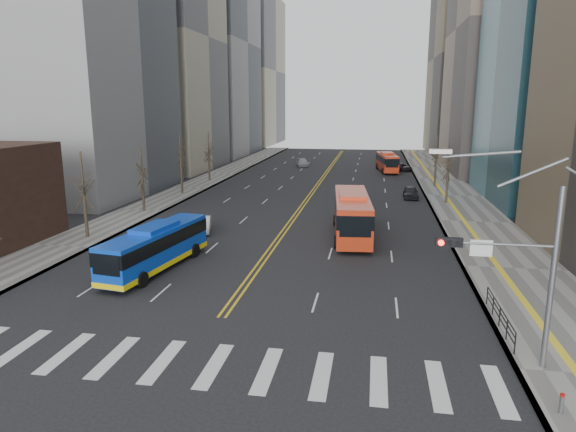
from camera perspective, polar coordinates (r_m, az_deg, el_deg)
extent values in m
plane|color=black|center=(23.92, -11.01, -15.77)|extent=(220.00, 220.00, 0.00)
cube|color=slate|center=(66.32, 17.89, 2.14)|extent=(7.00, 130.00, 0.15)
cube|color=slate|center=(69.95, -10.87, 3.02)|extent=(5.00, 130.00, 0.15)
cube|color=silver|center=(27.73, -27.67, -12.92)|extent=(0.70, 4.00, 0.01)
cube|color=silver|center=(26.43, -23.46, -13.75)|extent=(0.70, 4.00, 0.01)
cube|color=silver|center=(25.29, -18.81, -14.59)|extent=(0.70, 4.00, 0.01)
cube|color=silver|center=(24.32, -13.71, -15.39)|extent=(0.70, 4.00, 0.01)
cube|color=silver|center=(23.56, -8.20, -16.11)|extent=(0.70, 4.00, 0.01)
cube|color=silver|center=(23.01, -2.34, -16.73)|extent=(0.70, 4.00, 0.01)
cube|color=silver|center=(22.69, 3.79, -17.19)|extent=(0.70, 4.00, 0.01)
cube|color=silver|center=(22.62, 10.04, -17.47)|extent=(0.70, 4.00, 0.01)
cube|color=silver|center=(22.79, 16.28, -17.56)|extent=(0.70, 4.00, 0.01)
cube|color=silver|center=(23.21, 22.36, -17.45)|extent=(0.70, 4.00, 0.01)
cube|color=gold|center=(75.90, 3.46, 3.89)|extent=(0.15, 100.00, 0.01)
cube|color=gold|center=(75.86, 3.76, 3.88)|extent=(0.15, 100.00, 0.01)
cube|color=#9C967E|center=(94.64, -15.50, 18.52)|extent=(22.00, 22.00, 44.00)
cube|color=gray|center=(119.50, -9.39, 18.39)|extent=(20.00, 26.00, 48.00)
cube|color=#846F5B|center=(94.08, 24.51, 18.54)|extent=(20.00, 26.00, 46.00)
cube|color=#9C967E|center=(149.51, -4.86, 15.73)|extent=(18.00, 30.00, 40.00)
cube|color=brown|center=(124.86, 20.17, 16.17)|extent=(18.00, 30.00, 42.00)
cylinder|color=slate|center=(23.99, 27.28, -6.50)|extent=(0.24, 0.24, 8.00)
cylinder|color=slate|center=(22.98, 22.30, -2.92)|extent=(4.50, 0.12, 0.12)
cube|color=black|center=(22.62, 17.48, -2.79)|extent=(1.10, 0.28, 0.38)
cylinder|color=#FF190C|center=(22.42, 16.64, -2.87)|extent=(0.24, 0.08, 0.24)
cylinder|color=black|center=(22.47, 17.53, -2.89)|extent=(0.24, 0.08, 0.24)
cylinder|color=black|center=(22.52, 18.41, -2.92)|extent=(0.24, 0.08, 0.24)
cube|color=silver|center=(22.89, 20.67, -3.36)|extent=(0.90, 0.06, 0.70)
cube|color=#999993|center=(21.89, 16.56, 6.91)|extent=(0.90, 0.35, 0.18)
cube|color=black|center=(28.31, 22.54, -9.39)|extent=(0.04, 6.00, 0.04)
cylinder|color=black|center=(25.82, 23.91, -12.85)|extent=(0.06, 0.06, 1.00)
cylinder|color=black|center=(27.15, 23.14, -11.53)|extent=(0.06, 0.06, 1.00)
cylinder|color=black|center=(28.49, 22.45, -10.33)|extent=(0.06, 0.06, 1.00)
cylinder|color=black|center=(29.85, 21.83, -9.23)|extent=(0.06, 0.06, 1.00)
cylinder|color=black|center=(31.22, 21.26, -8.24)|extent=(0.06, 0.06, 1.00)
cylinder|color=slate|center=(22.21, 28.10, -17.99)|extent=(0.16, 0.16, 0.70)
cylinder|color=#B2140F|center=(22.03, 28.20, -17.13)|extent=(0.17, 0.17, 0.10)
cylinder|color=#2E251C|center=(46.31, -21.55, 0.00)|extent=(0.28, 0.28, 3.90)
cylinder|color=#2E251C|center=(55.84, -15.78, 2.24)|extent=(0.28, 0.28, 3.60)
cylinder|color=#2E251C|center=(65.79, -11.73, 4.10)|extent=(0.28, 0.28, 4.00)
cylinder|color=#2E251C|center=(76.06, -8.74, 5.23)|extent=(0.28, 0.28, 3.80)
cylinder|color=#2E251C|center=(60.95, 17.24, 2.92)|extent=(0.28, 0.28, 3.50)
cylinder|color=#2E251C|center=(72.72, 16.05, 4.55)|extent=(0.28, 0.28, 3.75)
cube|color=blue|center=(36.34, -14.46, -3.34)|extent=(3.78, 10.84, 2.48)
cube|color=black|center=(36.20, -14.51, -2.55)|extent=(3.84, 10.87, 0.91)
cube|color=blue|center=(36.01, -14.58, -1.28)|extent=(2.31, 3.94, 0.40)
cube|color=yellow|center=(36.63, -14.38, -4.91)|extent=(3.84, 10.87, 0.35)
cylinder|color=black|center=(34.62, -18.95, -6.31)|extent=(0.45, 1.03, 1.00)
cylinder|color=black|center=(33.37, -15.89, -6.80)|extent=(0.45, 1.03, 1.00)
cylinder|color=black|center=(39.97, -13.11, -3.46)|extent=(0.45, 1.03, 1.00)
cylinder|color=black|center=(38.89, -10.31, -3.78)|extent=(0.45, 1.03, 1.00)
cube|color=#B92E13|center=(44.20, 7.11, 0.20)|extent=(3.80, 12.30, 3.17)
cube|color=black|center=(44.08, 7.13, 0.96)|extent=(3.86, 12.32, 1.13)
cube|color=#B92E13|center=(43.87, 7.17, 2.35)|extent=(2.56, 4.41, 0.40)
cylinder|color=black|center=(40.73, 5.35, -2.89)|extent=(0.39, 1.02, 1.00)
cylinder|color=black|center=(40.87, 9.21, -2.95)|extent=(0.39, 1.02, 1.00)
cylinder|color=black|center=(48.25, 5.24, -0.47)|extent=(0.39, 1.02, 1.00)
cylinder|color=black|center=(48.36, 8.50, -0.52)|extent=(0.39, 1.02, 1.00)
cube|color=#B92E13|center=(87.95, 10.93, 5.94)|extent=(3.67, 10.37, 2.60)
cube|color=black|center=(87.89, 10.95, 6.28)|extent=(3.73, 10.40, 0.95)
cube|color=#B92E13|center=(87.81, 10.97, 6.85)|extent=(2.31, 3.77, 0.40)
cylinder|color=black|center=(84.72, 10.47, 4.93)|extent=(0.43, 1.03, 1.00)
cylinder|color=black|center=(85.10, 12.01, 4.90)|extent=(0.43, 1.03, 1.00)
cylinder|color=black|center=(91.10, 9.87, 5.47)|extent=(0.43, 1.03, 1.00)
cylinder|color=black|center=(91.45, 11.30, 5.44)|extent=(0.43, 1.03, 1.00)
imported|color=white|center=(46.27, -9.50, -0.93)|extent=(2.44, 4.29, 1.34)
imported|color=black|center=(63.65, 13.48, 2.58)|extent=(1.77, 4.29, 1.46)
imported|color=gray|center=(93.84, 1.62, 5.95)|extent=(2.92, 4.97, 1.35)
imported|color=black|center=(89.76, 12.59, 5.32)|extent=(3.52, 4.73, 1.20)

